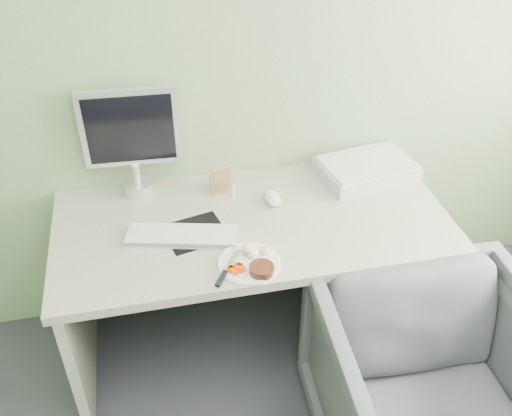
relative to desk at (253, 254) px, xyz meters
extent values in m
plane|color=gray|center=(0.00, 0.38, 0.80)|extent=(3.50, 0.00, 3.50)
cube|color=#B3A996|center=(0.00, 0.00, 0.16)|extent=(1.60, 0.75, 0.04)
cube|color=#A6A28D|center=(-0.76, 0.00, -0.20)|extent=(0.04, 0.70, 0.69)
cube|color=#A6A28D|center=(0.76, 0.00, -0.20)|extent=(0.04, 0.70, 0.69)
cylinder|color=white|center=(-0.07, -0.26, 0.19)|extent=(0.23, 0.23, 0.01)
cylinder|color=black|center=(-0.04, -0.32, 0.21)|extent=(0.11, 0.11, 0.03)
ellipsoid|color=tan|center=(-0.05, -0.22, 0.22)|extent=(0.12, 0.11, 0.06)
cube|color=#E84504|center=(-0.13, -0.29, 0.21)|extent=(0.06, 0.05, 0.04)
cube|color=silver|center=(-0.13, -0.25, 0.20)|extent=(0.08, 0.11, 0.01)
cube|color=black|center=(-0.19, -0.34, 0.21)|extent=(0.06, 0.08, 0.01)
cube|color=black|center=(-0.24, -0.03, 0.18)|extent=(0.27, 0.25, 0.00)
cube|color=white|center=(-0.29, -0.06, 0.20)|extent=(0.45, 0.23, 0.02)
ellipsoid|color=white|center=(0.11, 0.10, 0.20)|extent=(0.07, 0.12, 0.04)
cube|color=#9F804A|center=(-0.09, 0.22, 0.25)|extent=(0.11, 0.04, 0.13)
cylinder|color=white|center=(-0.05, 0.18, 0.21)|extent=(0.02, 0.02, 0.05)
cone|color=#8FC0E6|center=(-0.05, 0.18, 0.24)|extent=(0.02, 0.02, 0.02)
cube|color=#A8A9AF|center=(0.57, 0.22, 0.21)|extent=(0.45, 0.34, 0.06)
cylinder|color=silver|center=(-0.44, 0.29, 0.21)|extent=(0.12, 0.12, 0.05)
cylinder|color=silver|center=(-0.44, 0.29, 0.28)|extent=(0.03, 0.03, 0.09)
cube|color=silver|center=(-0.44, 0.32, 0.49)|extent=(0.40, 0.06, 0.33)
cube|color=black|center=(-0.44, 0.30, 0.49)|extent=(0.35, 0.02, 0.29)
imported|color=#3D3D42|center=(0.51, -0.70, -0.18)|extent=(0.83, 0.85, 0.74)
camera|label=1|loc=(-0.38, -1.80, 1.60)|focal=40.00mm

